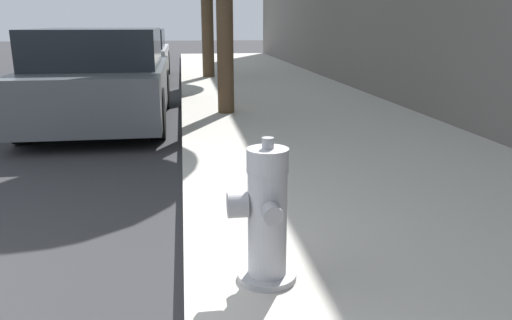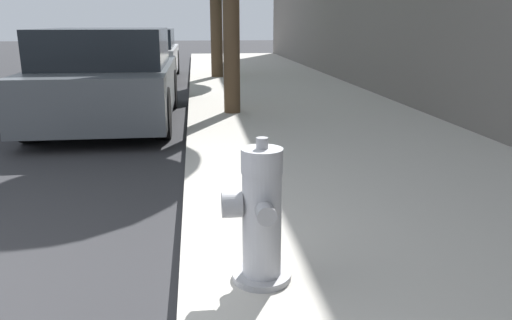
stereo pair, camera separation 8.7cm
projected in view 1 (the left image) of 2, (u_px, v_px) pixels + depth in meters
name	position (u px, v px, depth m)	size (l,w,h in m)	color
sidewalk_slab	(509.00, 285.00, 2.78)	(3.60, 40.00, 0.15)	#B7B2A8
fire_hydrant	(266.00, 217.00, 2.61)	(0.37, 0.38, 0.79)	#97979C
parked_car_near	(102.00, 78.00, 7.41)	(1.88, 3.96, 1.40)	#4C5156
parked_car_mid	(132.00, 55.00, 13.14)	(1.88, 4.18, 1.31)	#B7B7BC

